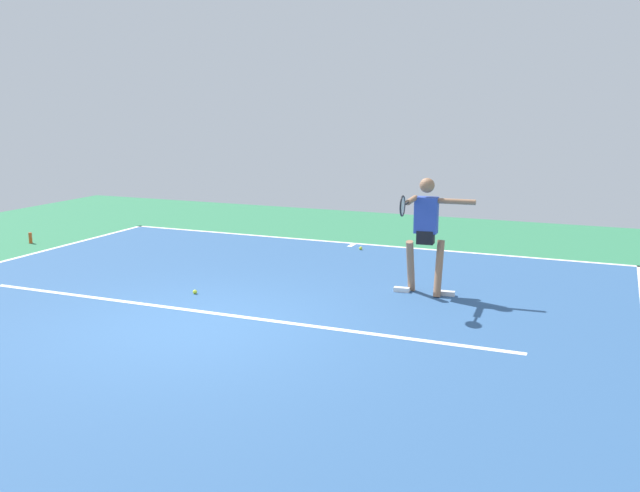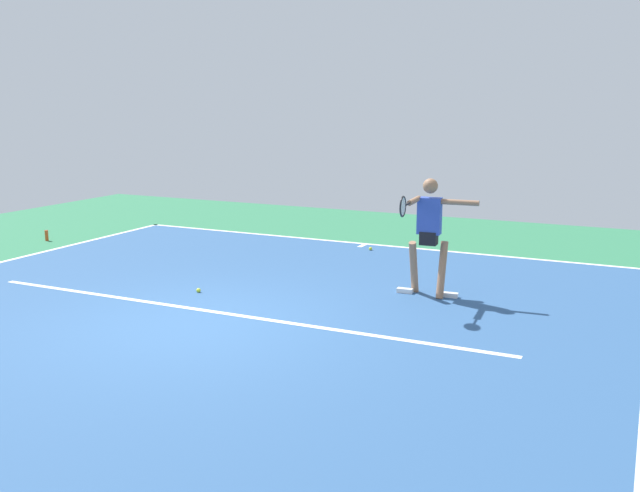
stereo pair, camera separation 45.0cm
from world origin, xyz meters
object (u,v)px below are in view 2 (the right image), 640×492
object	(u,v)px
water_bottle	(47,235)
tennis_ball_near_service_line	(199,290)
tennis_player	(429,229)
tennis_ball_near_player	(371,249)

from	to	relation	value
water_bottle	tennis_ball_near_service_line	bearing A→B (deg)	158.67
tennis_player	water_bottle	world-z (taller)	tennis_player
tennis_player	tennis_ball_near_player	world-z (taller)	tennis_player
tennis_ball_near_service_line	tennis_ball_near_player	xyz separation A→B (m)	(-1.22, -4.04, 0.00)
tennis_player	water_bottle	distance (m)	8.54
tennis_player	tennis_ball_near_player	distance (m)	3.50
tennis_player	water_bottle	xyz separation A→B (m)	(8.46, -0.74, -0.90)
tennis_ball_near_service_line	tennis_player	bearing A→B (deg)	-157.59
tennis_ball_near_service_line	tennis_ball_near_player	size ratio (longest dim) A/B	1.00
tennis_ball_near_player	water_bottle	xyz separation A→B (m)	(6.48, 1.99, 0.08)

